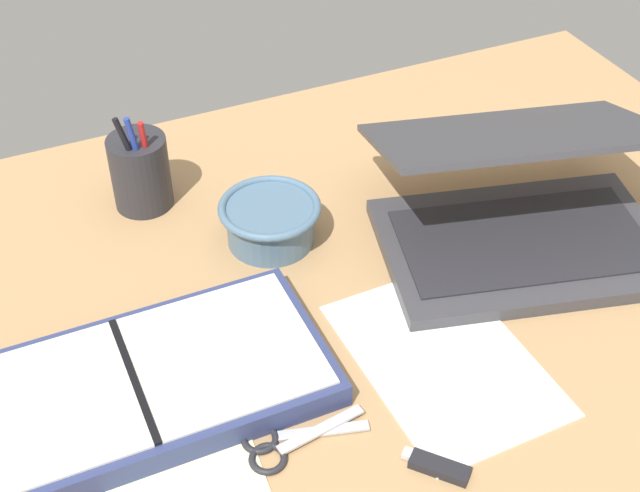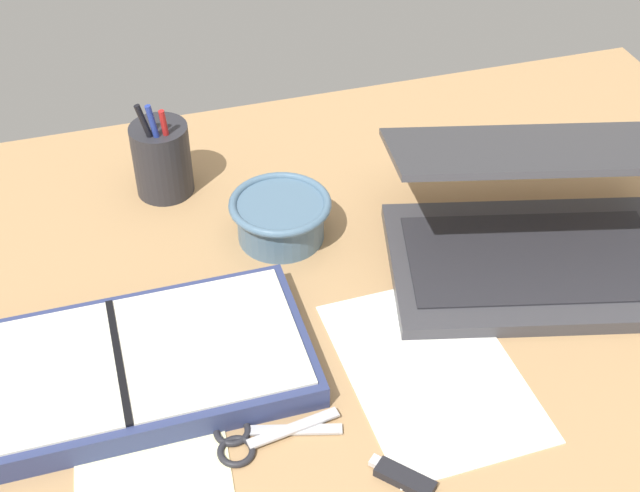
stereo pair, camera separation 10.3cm
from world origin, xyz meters
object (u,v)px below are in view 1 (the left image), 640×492
Objects in this scene: laptop at (519,207)px; planner at (136,388)px; bowl at (272,220)px; pen_cup at (140,172)px; scissors at (278,444)px.

laptop is 52.03cm from planner.
bowl is at bearing 170.50° from laptop.
pen_cup is 1.13× the size of scissors.
pen_cup is at bearing 94.93° from scissors.
planner is 3.10× the size of scissors.
scissors is (-11.55, -30.54, -2.88)cm from bowl.
planner is at bearing -159.13° from laptop.
bowl is 19.31cm from pen_cup.
pen_cup is 45.08cm from scissors.
planner reaches higher than scissors.
laptop is 31.26cm from bowl.
laptop is at bearing -23.46° from bowl.
laptop is at bearing -32.73° from pen_cup.
planner is at bearing -106.95° from pen_cup.
scissors is (-40.18, -18.12, -4.77)cm from laptop.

